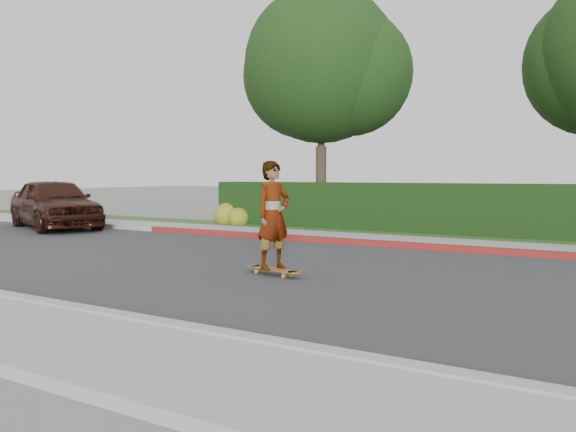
% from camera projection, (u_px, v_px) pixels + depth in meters
% --- Properties ---
extents(ground, '(120.00, 120.00, 0.00)m').
position_uv_depth(ground, '(517.00, 295.00, 8.13)').
color(ground, slate).
rests_on(ground, ground).
extents(road, '(60.00, 8.00, 0.01)m').
position_uv_depth(road, '(517.00, 294.00, 8.13)').
color(road, '#2D2D30').
rests_on(road, ground).
extents(curb_near, '(60.00, 0.20, 0.15)m').
position_uv_depth(curb_near, '(441.00, 378.00, 4.59)').
color(curb_near, '#9E9E99').
rests_on(curb_near, ground).
extents(sidewalk_near, '(60.00, 1.60, 0.12)m').
position_uv_depth(sidewalk_near, '(406.00, 421.00, 3.82)').
color(sidewalk_near, gray).
rests_on(sidewalk_near, ground).
extents(curb_far, '(60.00, 0.20, 0.15)m').
position_uv_depth(curb_far, '(547.00, 255.00, 11.66)').
color(curb_far, '#9E9E99').
rests_on(curb_far, ground).
extents(curb_red_section, '(12.00, 0.21, 0.15)m').
position_uv_depth(curb_red_section, '(330.00, 241.00, 14.17)').
color(curb_red_section, maroon).
rests_on(curb_red_section, ground).
extents(sidewalk_far, '(60.00, 1.60, 0.12)m').
position_uv_depth(sidewalk_far, '(551.00, 250.00, 12.43)').
color(sidewalk_far, gray).
rests_on(sidewalk_far, ground).
extents(planting_strip, '(60.00, 1.60, 0.10)m').
position_uv_depth(planting_strip, '(558.00, 243.00, 13.81)').
color(planting_strip, '#2D4C1E').
rests_on(planting_strip, ground).
extents(hedge, '(15.00, 1.00, 1.50)m').
position_uv_depth(hedge, '(443.00, 210.00, 15.79)').
color(hedge, black).
rests_on(hedge, ground).
extents(flowering_shrub, '(1.40, 1.00, 0.90)m').
position_uv_depth(flowering_shrub, '(231.00, 216.00, 18.94)').
color(flowering_shrub, '#2D4C19').
rests_on(flowering_shrub, ground).
extents(tree_left, '(5.99, 5.21, 8.00)m').
position_uv_depth(tree_left, '(324.00, 71.00, 19.01)').
color(tree_left, '#33261C').
rests_on(tree_left, ground).
extents(skateboard, '(1.23, 0.49, 0.11)m').
position_uv_depth(skateboard, '(273.00, 270.00, 9.65)').
color(skateboard, '#B28A31').
rests_on(skateboard, ground).
extents(skateboarder, '(0.63, 0.78, 1.85)m').
position_uv_depth(skateboarder, '(273.00, 215.00, 9.58)').
color(skateboarder, white).
rests_on(skateboarder, skateboard).
extents(car_maroon, '(5.21, 3.59, 1.65)m').
position_uv_depth(car_maroon, '(55.00, 203.00, 18.14)').
color(car_maroon, '#361811').
rests_on(car_maroon, ground).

